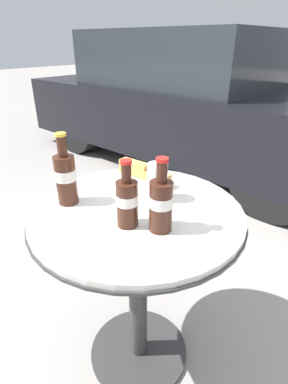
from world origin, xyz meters
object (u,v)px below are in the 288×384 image
cola_bottle_right (66,177)px  cola_bottle_center (161,203)px  drinking_glass (157,184)px  lunch_plate_near (143,175)px  cola_bottle_left (127,201)px  bistro_table (138,253)px  parked_car (193,102)px

cola_bottle_right → cola_bottle_center: cola_bottle_right is taller
drinking_glass → lunch_plate_near: drinking_glass is taller
cola_bottle_left → cola_bottle_right: size_ratio=0.85×
cola_bottle_center → lunch_plate_near: size_ratio=0.96×
bistro_table → cola_bottle_center: 0.32m
bistro_table → cola_bottle_left: bearing=-63.7°
cola_bottle_right → drinking_glass: cola_bottle_right is taller
cola_bottle_right → drinking_glass: 0.32m
cola_bottle_left → drinking_glass: cola_bottle_left is taller
cola_bottle_left → parked_car: size_ratio=0.05×
cola_bottle_center → parked_car: parked_car is taller
cola_bottle_right → parked_car: size_ratio=0.06×
cola_bottle_center → parked_car: (-1.42, 2.38, -0.20)m
bistro_table → parked_car: (-1.28, 2.33, 0.08)m
cola_bottle_right → cola_bottle_center: 0.36m
cola_bottle_left → drinking_glass: (-0.04, 0.19, -0.02)m
cola_bottle_center → drinking_glass: (-0.13, 0.15, -0.03)m
cola_bottle_left → drinking_glass: 0.20m
bistro_table → cola_bottle_center: bearing=-18.2°
cola_bottle_right → parked_car: bearing=113.3°
bistro_table → cola_bottle_right: size_ratio=3.00×
bistro_table → cola_bottle_center: cola_bottle_center is taller
cola_bottle_left → parked_car: bearing=118.6°
drinking_glass → lunch_plate_near: (-0.14, 0.09, -0.04)m
drinking_glass → parked_car: size_ratio=0.03×
cola_bottle_right → lunch_plate_near: bearing=76.3°
parked_car → bistro_table: bearing=-61.3°
parked_car → cola_bottle_right: bearing=-66.7°
cola_bottle_left → cola_bottle_center: cola_bottle_center is taller
lunch_plate_near → drinking_glass: bearing=-31.3°
cola_bottle_center → parked_car: 2.78m
cola_bottle_center → cola_bottle_right: bearing=-166.8°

